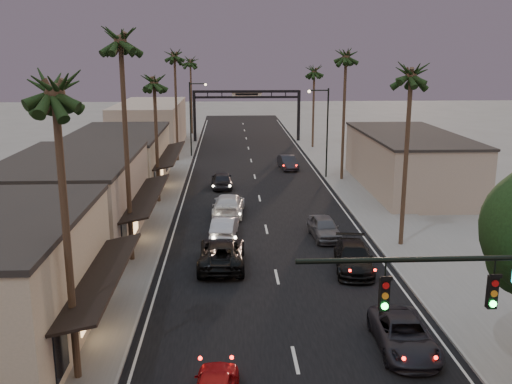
{
  "coord_description": "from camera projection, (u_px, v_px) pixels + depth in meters",
  "views": [
    {
      "loc": [
        -2.66,
        -11.12,
        12.34
      ],
      "look_at": [
        -0.69,
        29.13,
        2.5
      ],
      "focal_mm": 40.0,
      "sensor_mm": 36.0,
      "label": 1
    }
  ],
  "objects": [
    {
      "name": "ground",
      "position": [
        258.0,
        190.0,
        52.65
      ],
      "size": [
        200.0,
        200.0,
        0.0
      ],
      "primitive_type": "plane",
      "color": "slate",
      "rests_on": "ground"
    },
    {
      "name": "curbside_far",
      "position": [
        288.0,
        162.0,
        62.12
      ],
      "size": [
        2.09,
        4.62,
        1.47
      ],
      "primitive_type": "imported",
      "rotation": [
        0.0,
        0.0,
        0.12
      ],
      "color": "black",
      "rests_on": "ground"
    },
    {
      "name": "streetlight_right",
      "position": [
        325.0,
        126.0,
        56.57
      ],
      "size": [
        2.13,
        0.3,
        9.0
      ],
      "color": "black",
      "rests_on": "ground"
    },
    {
      "name": "streetlight_left",
      "position": [
        193.0,
        113.0,
        68.52
      ],
      "size": [
        2.13,
        0.3,
        9.0
      ],
      "color": "black",
      "rests_on": "ground"
    },
    {
      "name": "curbside_black",
      "position": [
        354.0,
        258.0,
        33.18
      ],
      "size": [
        2.74,
        5.41,
        1.51
      ],
      "primitive_type": "imported",
      "rotation": [
        0.0,
        0.0,
        -0.12
      ],
      "color": "black",
      "rests_on": "ground"
    },
    {
      "name": "oncoming_white",
      "position": [
        229.0,
        205.0,
        44.47
      ],
      "size": [
        2.72,
        5.87,
        1.66
      ],
      "primitive_type": "imported",
      "rotation": [
        0.0,
        0.0,
        3.07
      ],
      "color": "silver",
      "rests_on": "ground"
    },
    {
      "name": "oncoming_pickup",
      "position": [
        222.0,
        253.0,
        33.78
      ],
      "size": [
        2.8,
        5.85,
        1.61
      ],
      "primitive_type": "imported",
      "rotation": [
        0.0,
        0.0,
        3.12
      ],
      "color": "black",
      "rests_on": "ground"
    },
    {
      "name": "building_right",
      "position": [
        409.0,
        162.0,
        52.72
      ],
      "size": [
        8.0,
        18.0,
        5.0
      ],
      "primitive_type": "cube",
      "color": "gray",
      "rests_on": "ground"
    },
    {
      "name": "palm_lb",
      "position": [
        120.0,
        34.0,
        31.6
      ],
      "size": [
        3.2,
        3.2,
        15.2
      ],
      "color": "#38281C",
      "rests_on": "ground"
    },
    {
      "name": "sidewalk_right",
      "position": [
        336.0,
        164.0,
        64.73
      ],
      "size": [
        5.0,
        92.0,
        0.12
      ],
      "primitive_type": "cube",
      "color": "slate",
      "rests_on": "ground"
    },
    {
      "name": "palm_ld",
      "position": [
        174.0,
        52.0,
        63.85
      ],
      "size": [
        3.2,
        3.2,
        14.2
      ],
      "color": "#38281C",
      "rests_on": "ground"
    },
    {
      "name": "curbside_grey",
      "position": [
        324.0,
        228.0,
        38.93
      ],
      "size": [
        2.06,
        4.48,
        1.49
      ],
      "primitive_type": "imported",
      "rotation": [
        0.0,
        0.0,
        0.07
      ],
      "color": "#4B4C50",
      "rests_on": "ground"
    },
    {
      "name": "arch",
      "position": [
        247.0,
        103.0,
        80.45
      ],
      "size": [
        15.2,
        0.4,
        7.27
      ],
      "color": "black",
      "rests_on": "ground"
    },
    {
      "name": "storefront_dist",
      "position": [
        150.0,
        125.0,
        75.58
      ],
      "size": [
        8.0,
        20.0,
        6.0
      ],
      "primitive_type": "cube",
      "color": "gray",
      "rests_on": "ground"
    },
    {
      "name": "storefront_mid",
      "position": [
        73.0,
        202.0,
        37.8
      ],
      "size": [
        8.0,
        14.0,
        5.5
      ],
      "primitive_type": "cube",
      "color": "gray",
      "rests_on": "ground"
    },
    {
      "name": "sidewalk_left",
      "position": [
        168.0,
        166.0,
        63.83
      ],
      "size": [
        5.0,
        92.0,
        0.12
      ],
      "primitive_type": "cube",
      "color": "slate",
      "rests_on": "ground"
    },
    {
      "name": "palm_rc",
      "position": [
        314.0,
        68.0,
        73.86
      ],
      "size": [
        3.2,
        3.2,
        12.2
      ],
      "color": "#38281C",
      "rests_on": "ground"
    },
    {
      "name": "palm_lc",
      "position": [
        154.0,
        77.0,
        45.88
      ],
      "size": [
        3.2,
        3.2,
        12.2
      ],
      "color": "#38281C",
      "rests_on": "ground"
    },
    {
      "name": "palm_rb",
      "position": [
        346.0,
        52.0,
        53.99
      ],
      "size": [
        3.2,
        3.2,
        14.2
      ],
      "color": "#38281C",
      "rests_on": "ground"
    },
    {
      "name": "palm_far",
      "position": [
        190.0,
        59.0,
        86.41
      ],
      "size": [
        3.2,
        3.2,
        13.2
      ],
      "color": "#38281C",
      "rests_on": "ground"
    },
    {
      "name": "road",
      "position": [
        255.0,
        179.0,
        57.5
      ],
      "size": [
        14.0,
        120.0,
        0.02
      ],
      "primitive_type": "cube",
      "color": "black",
      "rests_on": "ground"
    },
    {
      "name": "palm_ra",
      "position": [
        412.0,
        68.0,
        34.82
      ],
      "size": [
        3.2,
        3.2,
        13.2
      ],
      "color": "#38281C",
      "rests_on": "ground"
    },
    {
      "name": "storefront_far",
      "position": [
        118.0,
        161.0,
        53.38
      ],
      "size": [
        8.0,
        16.0,
        5.0
      ],
      "primitive_type": "cube",
      "color": "tan",
      "rests_on": "ground"
    },
    {
      "name": "curbside_near",
      "position": [
        404.0,
        335.0,
        24.22
      ],
      "size": [
        2.45,
        5.05,
        1.38
      ],
      "primitive_type": "imported",
      "rotation": [
        0.0,
        0.0,
        -0.03
      ],
      "color": "black",
      "rests_on": "ground"
    },
    {
      "name": "palm_la",
      "position": [
        54.0,
        80.0,
        19.45
      ],
      "size": [
        3.2,
        3.2,
        13.2
      ],
      "color": "#38281C",
      "rests_on": "ground"
    },
    {
      "name": "oncoming_dgrey",
      "position": [
        222.0,
        180.0,
        53.48
      ],
      "size": [
        2.1,
        4.67,
        1.56
      ],
      "primitive_type": "imported",
      "rotation": [
        0.0,
        0.0,
        3.2
      ],
      "color": "black",
      "rests_on": "ground"
    },
    {
      "name": "oncoming_silver",
      "position": [
        225.0,
        227.0,
        39.14
      ],
      "size": [
        2.04,
        4.57,
        1.46
      ],
      "primitive_type": "imported",
      "rotation": [
        0.0,
        0.0,
        3.03
      ],
      "color": "#ACACB2",
      "rests_on": "ground"
    }
  ]
}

